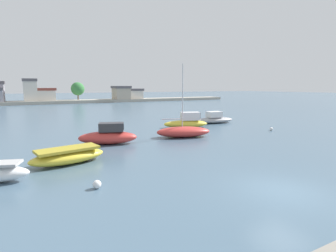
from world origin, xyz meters
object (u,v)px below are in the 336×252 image
object	(u,v)px
moored_boat_2	(108,136)
moored_boat_5	(214,119)
mooring_buoy_0	(271,129)
mooring_buoy_1	(97,184)
moored_boat_4	(187,122)
moored_boat_3	(183,132)
moored_boat_1	(68,156)

from	to	relation	value
moored_boat_2	moored_boat_5	bearing A→B (deg)	40.30
mooring_buoy_0	mooring_buoy_1	size ratio (longest dim) A/B	0.89
moored_boat_4	moored_boat_5	xyz separation A→B (m)	(5.28, 1.56, -0.11)
moored_boat_2	moored_boat_5	world-z (taller)	moored_boat_2
moored_boat_5	mooring_buoy_0	bearing A→B (deg)	-70.07
moored_boat_2	moored_boat_4	world-z (taller)	moored_boat_4
moored_boat_3	mooring_buoy_0	world-z (taller)	moored_boat_3
moored_boat_4	mooring_buoy_0	bearing A→B (deg)	-23.58
mooring_buoy_0	mooring_buoy_1	bearing A→B (deg)	-159.79
moored_boat_5	mooring_buoy_1	world-z (taller)	moored_boat_5
moored_boat_4	mooring_buoy_1	xyz separation A→B (m)	(-13.99, -14.04, -0.44)
moored_boat_3	mooring_buoy_1	distance (m)	13.96
moored_boat_2	moored_boat_3	size ratio (longest dim) A/B	0.75
moored_boat_1	mooring_buoy_1	bearing A→B (deg)	-94.26
moored_boat_3	moored_boat_4	size ratio (longest dim) A/B	1.25
moored_boat_3	mooring_buoy_0	size ratio (longest dim) A/B	18.99
moored_boat_4	moored_boat_5	distance (m)	5.50
moored_boat_4	moored_boat_1	bearing A→B (deg)	-129.81
moored_boat_2	moored_boat_5	size ratio (longest dim) A/B	0.91
mooring_buoy_1	moored_boat_3	bearing A→B (deg)	41.11
moored_boat_3	moored_boat_4	xyz separation A→B (m)	(3.47, 4.86, 0.12)
moored_boat_2	moored_boat_5	distance (m)	17.07
moored_boat_3	mooring_buoy_1	world-z (taller)	moored_boat_3
moored_boat_2	mooring_buoy_0	bearing A→B (deg)	13.65
moored_boat_1	mooring_buoy_1	distance (m)	5.09
moored_boat_4	mooring_buoy_1	world-z (taller)	moored_boat_4
moored_boat_3	mooring_buoy_0	bearing A→B (deg)	10.65
moored_boat_3	moored_boat_4	distance (m)	5.98
moored_boat_2	mooring_buoy_1	bearing A→B (deg)	-89.60
moored_boat_5	mooring_buoy_1	xyz separation A→B (m)	(-19.26, -15.59, -0.34)
moored_boat_5	mooring_buoy_1	bearing A→B (deg)	-133.35
moored_boat_1	moored_boat_5	world-z (taller)	moored_boat_5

